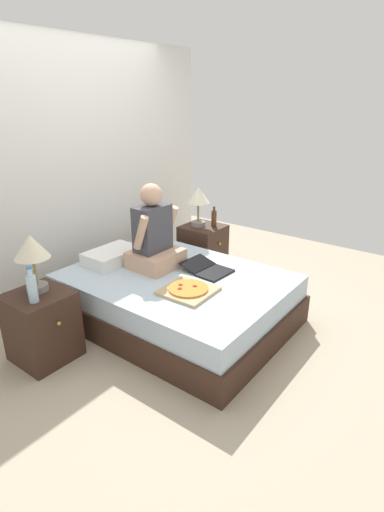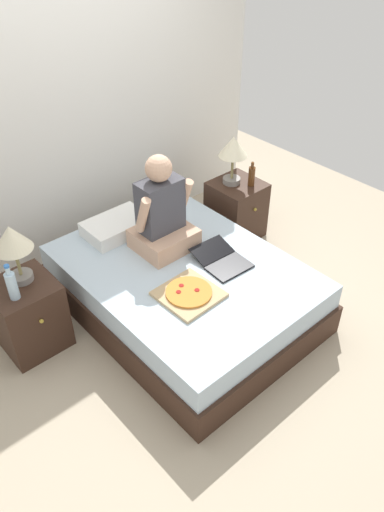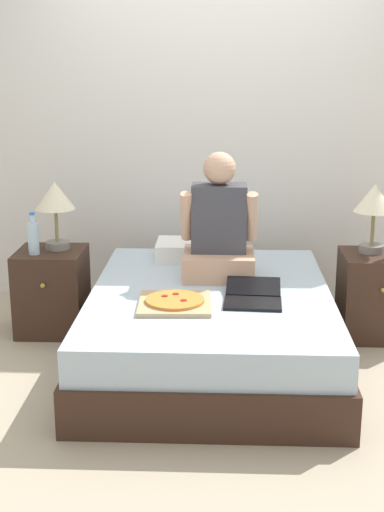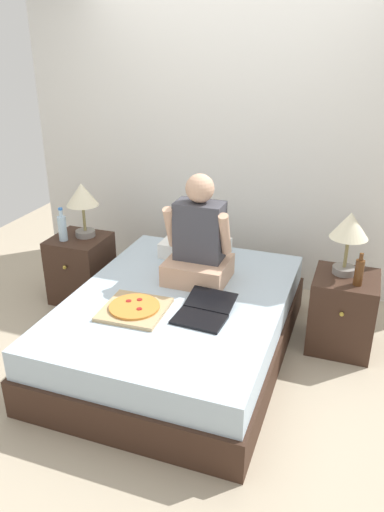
{
  "view_description": "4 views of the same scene",
  "coord_description": "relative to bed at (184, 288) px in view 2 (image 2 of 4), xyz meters",
  "views": [
    {
      "loc": [
        -2.5,
        -2.07,
        1.94
      ],
      "look_at": [
        0.09,
        -0.11,
        0.64
      ],
      "focal_mm": 28.0,
      "sensor_mm": 36.0,
      "label": 1
    },
    {
      "loc": [
        -1.91,
        -2.25,
        2.81
      ],
      "look_at": [
        -0.1,
        -0.21,
        0.72
      ],
      "focal_mm": 35.0,
      "sensor_mm": 36.0,
      "label": 2
    },
    {
      "loc": [
        0.06,
        -4.01,
        1.77
      ],
      "look_at": [
        -0.1,
        -0.16,
        0.71
      ],
      "focal_mm": 50.0,
      "sensor_mm": 36.0,
      "label": 3
    },
    {
      "loc": [
        1.1,
        -2.79,
        2.1
      ],
      "look_at": [
        0.1,
        0.01,
        0.77
      ],
      "focal_mm": 35.0,
      "sensor_mm": 36.0,
      "label": 4
    }
  ],
  "objects": [
    {
      "name": "wall_back",
      "position": [
        0.0,
        1.33,
        1.03
      ],
      "size": [
        3.78,
        0.12,
        2.5
      ],
      "primitive_type": "cube",
      "color": "silver",
      "rests_on": "ground"
    },
    {
      "name": "bed",
      "position": [
        0.0,
        0.0,
        0.0
      ],
      "size": [
        1.45,
        1.95,
        0.46
      ],
      "color": "#382319",
      "rests_on": "ground"
    },
    {
      "name": "water_bottle",
      "position": [
        -1.15,
        0.39,
        0.45
      ],
      "size": [
        0.07,
        0.07,
        0.28
      ],
      "color": "silver",
      "rests_on": "nightstand_left"
    },
    {
      "name": "pizza_box",
      "position": [
        -0.19,
        -0.28,
        0.25
      ],
      "size": [
        0.41,
        0.41,
        0.05
      ],
      "color": "tan",
      "rests_on": "bed"
    },
    {
      "name": "person_seated",
      "position": [
        0.04,
        0.3,
        0.52
      ],
      "size": [
        0.47,
        0.4,
        0.78
      ],
      "color": "tan",
      "rests_on": "bed"
    },
    {
      "name": "beer_bottle",
      "position": [
        1.14,
        0.38,
        0.43
      ],
      "size": [
        0.06,
        0.06,
        0.23
      ],
      "color": "#512D14",
      "rests_on": "nightstand_right"
    },
    {
      "name": "nightstand_left",
      "position": [
        -1.07,
        0.48,
        0.06
      ],
      "size": [
        0.44,
        0.47,
        0.56
      ],
      "color": "#382319",
      "rests_on": "ground"
    },
    {
      "name": "laptop",
      "position": [
        0.24,
        -0.19,
        0.25
      ],
      "size": [
        0.34,
        0.43,
        0.07
      ],
      "color": "black",
      "rests_on": "bed"
    },
    {
      "name": "ground_plane",
      "position": [
        0.0,
        0.0,
        -0.22
      ],
      "size": [
        5.78,
        5.78,
        0.0
      ],
      "primitive_type": "plane",
      "color": "tan"
    },
    {
      "name": "nightstand_right",
      "position": [
        1.07,
        0.48,
        0.06
      ],
      "size": [
        0.44,
        0.47,
        0.56
      ],
      "color": "#382319",
      "rests_on": "ground"
    },
    {
      "name": "pillow",
      "position": [
        -0.12,
        0.69,
        0.29
      ],
      "size": [
        0.52,
        0.34,
        0.12
      ],
      "primitive_type": "cube",
      "color": "white",
      "rests_on": "bed"
    },
    {
      "name": "lamp_on_right_nightstand",
      "position": [
        1.04,
        0.53,
        0.66
      ],
      "size": [
        0.26,
        0.26,
        0.45
      ],
      "color": "gray",
      "rests_on": "nightstand_right"
    },
    {
      "name": "lamp_on_left_nightstand",
      "position": [
        -1.03,
        0.53,
        0.66
      ],
      "size": [
        0.26,
        0.26,
        0.45
      ],
      "color": "gray",
      "rests_on": "nightstand_left"
    }
  ]
}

